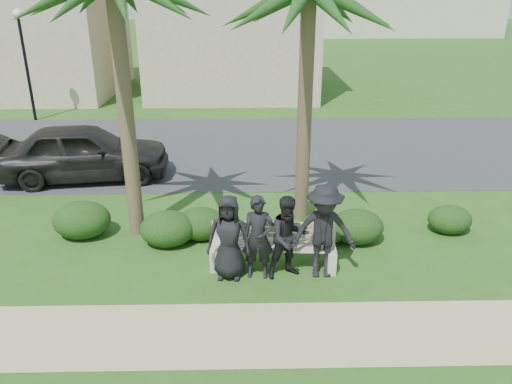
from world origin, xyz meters
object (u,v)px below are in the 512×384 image
man_a (229,237)px  car_a (84,152)px  park_bench (273,249)px  man_c (289,237)px  street_lamp (23,46)px  man_b (258,238)px  man_d (324,232)px

man_a → car_a: bearing=134.2°
park_bench → man_c: size_ratio=1.51×
street_lamp → man_b: size_ratio=2.65×
man_d → car_a: bearing=140.3°
street_lamp → car_a: bearing=-59.1°
man_a → man_b: bearing=4.4°
man_a → car_a: (-4.20, 5.25, -0.03)m
car_a → street_lamp: bearing=23.6°
man_d → man_b: bearing=-178.0°
man_c → car_a: bearing=117.3°
street_lamp → man_b: bearing=-53.9°
car_a → man_b: bearing=-145.3°
man_a → park_bench: bearing=26.9°
street_lamp → man_d: (10.03, -12.09, -2.03)m
park_bench → man_c: bearing=-47.8°
man_d → car_a: man_d is taller
man_b → car_a: bearing=134.9°
car_a → man_d: bearing=-138.9°
man_a → man_b: (0.54, -0.01, -0.01)m
street_lamp → man_c: size_ratio=2.67×
man_a → street_lamp: bearing=130.0°
street_lamp → car_a: street_lamp is taller
street_lamp → man_c: 15.46m
street_lamp → man_c: bearing=-52.2°
park_bench → man_a: man_a is taller
park_bench → man_c: 0.60m
man_b → man_d: 1.20m
man_d → car_a: (-5.94, 5.26, -0.13)m
man_a → man_b: 0.54m
man_d → man_c: bearing=-177.9°
man_a → man_d: man_d is taller
park_bench → car_a: (-5.03, 4.93, 0.41)m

